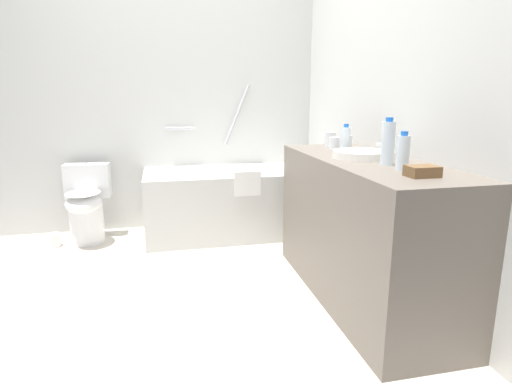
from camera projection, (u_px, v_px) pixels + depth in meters
ground_plane at (174, 288)px, 2.74m from camera, size 3.79×3.79×0.00m
wall_back_tiled at (162, 91)px, 3.82m from camera, size 3.19×0.10×2.51m
wall_right_mirror at (389, 90)px, 2.77m from camera, size 0.10×3.16×2.51m
bathtub at (232, 200)px, 3.76m from camera, size 1.50×0.72×1.32m
toilet at (86, 205)px, 3.55m from camera, size 0.37×0.49×0.66m
vanity_counter at (363, 230)px, 2.53m from camera, size 0.54×1.54×0.86m
sink_basin at (361, 154)px, 2.47m from camera, size 0.33×0.33×0.04m
sink_faucet at (390, 151)px, 2.50m from camera, size 0.12×0.15×0.09m
water_bottle_0 at (346, 139)px, 2.70m from camera, size 0.06×0.06×0.18m
water_bottle_1 at (388, 143)px, 2.21m from camera, size 0.07×0.07×0.25m
water_bottle_2 at (403, 152)px, 2.06m from camera, size 0.06×0.06×0.19m
drinking_glass_0 at (330, 139)px, 3.04m from camera, size 0.08×0.08×0.10m
drinking_glass_1 at (347, 143)px, 2.78m from camera, size 0.07×0.07×0.10m
drinking_glass_2 at (334, 143)px, 2.86m from camera, size 0.07×0.07×0.08m
amenity_basket at (422, 171)px, 1.91m from camera, size 0.14×0.10×0.05m
toilet_paper_roll at (54, 240)px, 3.47m from camera, size 0.11×0.11×0.11m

